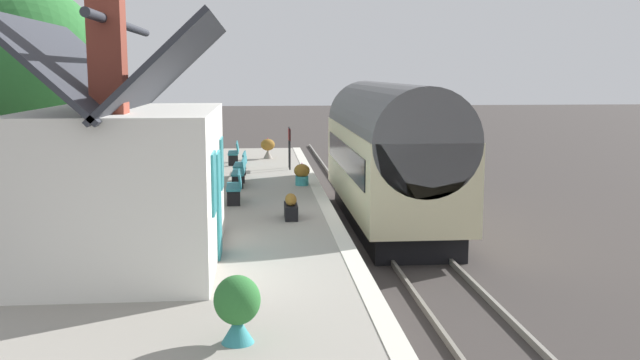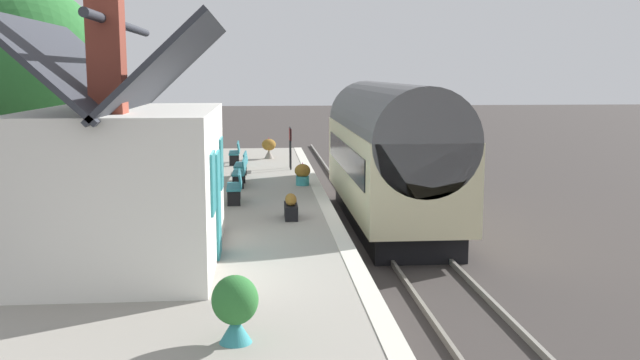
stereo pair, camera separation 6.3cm
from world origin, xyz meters
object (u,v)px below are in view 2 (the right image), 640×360
object	(u,v)px
station_sign_board	(290,138)
bench_by_lamp	(236,152)
planter_by_door	(302,174)
bench_platform_end	(241,172)
train	(389,153)
bench_near_building	(242,164)
planter_under_sign	(235,306)
planter_edge_far	(177,154)
bench_mid_platform	(236,186)
tree_far_left	(36,64)
planter_corner_building	(291,207)
station_building	(128,178)
planter_edge_near	(269,147)

from	to	relation	value
station_sign_board	bench_by_lamp	bearing A→B (deg)	53.28
planter_by_door	bench_platform_end	bearing A→B (deg)	90.82
train	bench_by_lamp	distance (m)	8.99
bench_by_lamp	bench_near_building	world-z (taller)	same
bench_by_lamp	bench_near_building	distance (m)	3.81
planter_under_sign	planter_edge_far	xyz separation A→B (m)	(20.28, 3.10, -0.22)
bench_platform_end	station_sign_board	size ratio (longest dim) A/B	0.90
bench_near_building	planter_under_sign	size ratio (longest dim) A/B	1.48
bench_mid_platform	station_sign_board	xyz separation A→B (m)	(6.96, -1.83, 0.71)
planter_by_door	tree_far_left	xyz separation A→B (m)	(-1.01, 7.95, 3.52)
bench_near_building	planter_under_sign	world-z (taller)	planter_under_sign
planter_corner_building	tree_far_left	size ratio (longest dim) A/B	0.13
station_building	planter_edge_far	xyz separation A→B (m)	(15.79, 0.90, -1.35)
bench_platform_end	planter_edge_far	xyz separation A→B (m)	(6.80, 2.82, -0.18)
planter_corner_building	planter_edge_near	xyz separation A→B (m)	(12.58, 0.40, 0.19)
planter_corner_building	tree_far_left	world-z (taller)	tree_far_left
bench_near_building	planter_corner_building	bearing A→B (deg)	-168.86
station_sign_board	tree_far_left	xyz separation A→B (m)	(-5.06, 7.72, 2.71)
planter_edge_far	bench_mid_platform	bearing A→B (deg)	-164.07
planter_under_sign	planter_corner_building	bearing A→B (deg)	-7.66
bench_near_building	planter_by_door	bearing A→B (deg)	-132.63
planter_by_door	planter_corner_building	xyz separation A→B (m)	(-5.25, 0.60, -0.08)
bench_by_lamp	planter_by_door	world-z (taller)	bench_by_lamp
bench_platform_end	bench_near_building	xyz separation A→B (m)	(1.87, 0.00, 0.00)
planter_corner_building	planter_edge_near	world-z (taller)	planter_edge_near
planter_edge_far	planter_under_sign	bearing A→B (deg)	-171.30
bench_platform_end	planter_under_sign	bearing A→B (deg)	-178.79
train	planter_corner_building	bearing A→B (deg)	137.18
bench_near_building	station_sign_board	size ratio (longest dim) A/B	0.90
tree_far_left	bench_by_lamp	bearing A→B (deg)	-40.07
station_sign_board	planter_edge_near	bearing A→B (deg)	13.38
planter_edge_far	station_sign_board	world-z (taller)	station_sign_board
station_building	bench_by_lamp	size ratio (longest dim) A/B	4.17
bench_mid_platform	planter_corner_building	world-z (taller)	bench_mid_platform
bench_platform_end	planter_edge_far	world-z (taller)	bench_platform_end
bench_platform_end	planter_by_door	size ratio (longest dim) A/B	1.84
train	bench_near_building	bearing A→B (deg)	50.50
bench_by_lamp	planter_under_sign	distance (m)	19.16
station_building	planter_by_door	size ratio (longest dim) A/B	7.65
train	planter_edge_near	size ratio (longest dim) A/B	10.87
train	planter_by_door	bearing A→B (deg)	53.21
bench_near_building	planter_under_sign	xyz separation A→B (m)	(-15.35, -0.29, 0.04)
planter_edge_far	station_sign_board	bearing A→B (deg)	-120.66
station_building	bench_platform_end	size ratio (longest dim) A/B	4.15
bench_by_lamp	planter_edge_near	world-z (taller)	planter_edge_near
bench_platform_end	planter_corner_building	distance (m)	5.41
bench_by_lamp	tree_far_left	xyz separation A→B (m)	(-6.65, 5.59, 3.42)
bench_near_building	planter_edge_far	world-z (taller)	bench_near_building
planter_corner_building	tree_far_left	distance (m)	9.21
planter_corner_building	station_sign_board	distance (m)	9.35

